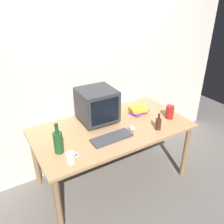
{
  "coord_description": "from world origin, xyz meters",
  "views": [
    {
      "loc": [
        -1.09,
        -1.82,
        2.0
      ],
      "look_at": [
        0.0,
        0.0,
        0.9
      ],
      "focal_mm": 37.24,
      "sensor_mm": 36.0,
      "label": 1
    }
  ],
  "objects_px": {
    "bottle_tall": "(58,142)",
    "book_stack": "(139,110)",
    "metal_canister": "(170,112)",
    "computer_mouse": "(132,128)",
    "crt_monitor": "(97,105)",
    "keyboard": "(112,138)",
    "bottle_short": "(158,123)",
    "mug": "(71,158)"
  },
  "relations": [
    {
      "from": "bottle_tall",
      "to": "bottle_short",
      "type": "xyz_separation_m",
      "value": [
        1.02,
        -0.16,
        -0.04
      ]
    },
    {
      "from": "bottle_short",
      "to": "mug",
      "type": "height_order",
      "value": "bottle_short"
    },
    {
      "from": "computer_mouse",
      "to": "bottle_tall",
      "type": "bearing_deg",
      "value": -166.33
    },
    {
      "from": "bottle_short",
      "to": "metal_canister",
      "type": "height_order",
      "value": "bottle_short"
    },
    {
      "from": "mug",
      "to": "keyboard",
      "type": "bearing_deg",
      "value": 14.56
    },
    {
      "from": "bottle_tall",
      "to": "metal_canister",
      "type": "bearing_deg",
      "value": -1.43
    },
    {
      "from": "crt_monitor",
      "to": "mug",
      "type": "bearing_deg",
      "value": -135.33
    },
    {
      "from": "book_stack",
      "to": "mug",
      "type": "relative_size",
      "value": 2.02
    },
    {
      "from": "bottle_tall",
      "to": "bottle_short",
      "type": "relative_size",
      "value": 1.61
    },
    {
      "from": "crt_monitor",
      "to": "book_stack",
      "type": "bearing_deg",
      "value": -10.26
    },
    {
      "from": "bottle_tall",
      "to": "metal_canister",
      "type": "xyz_separation_m",
      "value": [
        1.29,
        -0.03,
        -0.04
      ]
    },
    {
      "from": "keyboard",
      "to": "metal_canister",
      "type": "distance_m",
      "value": 0.78
    },
    {
      "from": "computer_mouse",
      "to": "mug",
      "type": "relative_size",
      "value": 0.83
    },
    {
      "from": "metal_canister",
      "to": "bottle_short",
      "type": "bearing_deg",
      "value": -155.85
    },
    {
      "from": "crt_monitor",
      "to": "keyboard",
      "type": "relative_size",
      "value": 0.94
    },
    {
      "from": "keyboard",
      "to": "bottle_short",
      "type": "xyz_separation_m",
      "value": [
        0.51,
        -0.09,
        0.06
      ]
    },
    {
      "from": "book_stack",
      "to": "crt_monitor",
      "type": "bearing_deg",
      "value": 169.74
    },
    {
      "from": "bottle_short",
      "to": "metal_canister",
      "type": "xyz_separation_m",
      "value": [
        0.27,
        0.12,
        0.01
      ]
    },
    {
      "from": "book_stack",
      "to": "mug",
      "type": "distance_m",
      "value": 1.11
    },
    {
      "from": "keyboard",
      "to": "book_stack",
      "type": "relative_size",
      "value": 1.73
    },
    {
      "from": "metal_canister",
      "to": "computer_mouse",
      "type": "bearing_deg",
      "value": 179.09
    },
    {
      "from": "bottle_short",
      "to": "mug",
      "type": "relative_size",
      "value": 1.55
    },
    {
      "from": "keyboard",
      "to": "mug",
      "type": "bearing_deg",
      "value": -166.48
    },
    {
      "from": "bottle_short",
      "to": "crt_monitor",
      "type": "bearing_deg",
      "value": 133.21
    },
    {
      "from": "keyboard",
      "to": "computer_mouse",
      "type": "height_order",
      "value": "computer_mouse"
    },
    {
      "from": "crt_monitor",
      "to": "metal_canister",
      "type": "height_order",
      "value": "crt_monitor"
    },
    {
      "from": "keyboard",
      "to": "bottle_short",
      "type": "bearing_deg",
      "value": -11.48
    },
    {
      "from": "keyboard",
      "to": "bottle_tall",
      "type": "distance_m",
      "value": 0.53
    },
    {
      "from": "crt_monitor",
      "to": "computer_mouse",
      "type": "height_order",
      "value": "crt_monitor"
    },
    {
      "from": "bottle_tall",
      "to": "computer_mouse",
      "type": "bearing_deg",
      "value": -1.78
    },
    {
      "from": "bottle_short",
      "to": "metal_canister",
      "type": "distance_m",
      "value": 0.3
    },
    {
      "from": "keyboard",
      "to": "bottle_tall",
      "type": "xyz_separation_m",
      "value": [
        -0.51,
        0.06,
        0.1
      ]
    },
    {
      "from": "bottle_tall",
      "to": "book_stack",
      "type": "relative_size",
      "value": 1.23
    },
    {
      "from": "mug",
      "to": "bottle_tall",
      "type": "bearing_deg",
      "value": 101.24
    },
    {
      "from": "computer_mouse",
      "to": "book_stack",
      "type": "relative_size",
      "value": 0.41
    },
    {
      "from": "computer_mouse",
      "to": "metal_canister",
      "type": "height_order",
      "value": "metal_canister"
    },
    {
      "from": "computer_mouse",
      "to": "bottle_short",
      "type": "height_order",
      "value": "bottle_short"
    },
    {
      "from": "computer_mouse",
      "to": "bottle_short",
      "type": "distance_m",
      "value": 0.28
    },
    {
      "from": "mug",
      "to": "bottle_short",
      "type": "bearing_deg",
      "value": 1.75
    },
    {
      "from": "crt_monitor",
      "to": "metal_canister",
      "type": "distance_m",
      "value": 0.83
    },
    {
      "from": "crt_monitor",
      "to": "mug",
      "type": "distance_m",
      "value": 0.75
    },
    {
      "from": "keyboard",
      "to": "computer_mouse",
      "type": "bearing_deg",
      "value": 6.98
    }
  ]
}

